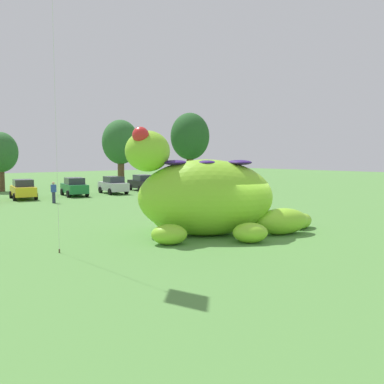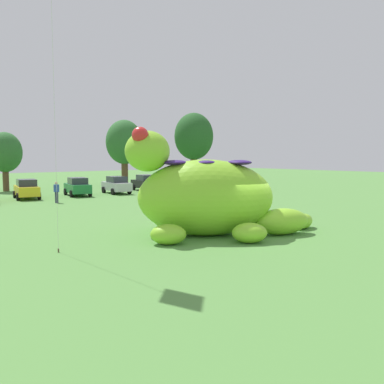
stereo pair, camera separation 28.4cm
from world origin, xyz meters
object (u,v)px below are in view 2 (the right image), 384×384
object	(u,v)px
car_silver	(116,185)
spectator_mid_field	(201,188)
car_green	(78,187)
spectator_near_inflatable	(57,192)
car_black	(146,183)
car_yellow	(27,189)
box_truck	(204,174)
giant_inflatable_creature	(206,196)

from	to	relation	value
car_silver	spectator_mid_field	size ratio (longest dim) A/B	2.51
car_green	car_silver	world-z (taller)	same
spectator_near_inflatable	car_black	bearing A→B (deg)	23.34
car_yellow	box_truck	bearing A→B (deg)	-0.92
box_truck	car_silver	bearing A→B (deg)	-178.92
spectator_near_inflatable	box_truck	bearing A→B (deg)	12.73
giant_inflatable_creature	spectator_mid_field	xyz separation A→B (m)	(11.57, 13.59, -1.01)
car_green	spectator_mid_field	world-z (taller)	car_green
car_black	spectator_mid_field	distance (m)	9.35
car_green	car_black	bearing A→B (deg)	4.74
giant_inflatable_creature	car_green	distance (m)	22.60
car_green	spectator_mid_field	size ratio (longest dim) A/B	2.55
car_yellow	car_silver	xyz separation A→B (m)	(8.61, -0.55, 0.00)
giant_inflatable_creature	spectator_mid_field	distance (m)	17.88
spectator_near_inflatable	spectator_mid_field	bearing A→B (deg)	-19.80
car_yellow	car_silver	bearing A→B (deg)	-3.64
spectator_near_inflatable	spectator_mid_field	distance (m)	12.42
car_yellow	car_green	distance (m)	4.62
car_yellow	spectator_near_inflatable	distance (m)	4.82
car_green	car_silver	distance (m)	4.01
car_yellow	box_truck	size ratio (longest dim) A/B	0.65
box_truck	car_green	bearing A→B (deg)	179.86
spectator_mid_field	box_truck	bearing A→B (deg)	47.40
box_truck	spectator_near_inflatable	world-z (taller)	box_truck
car_black	car_yellow	bearing A→B (deg)	-178.27
car_silver	spectator_near_inflatable	bearing A→B (deg)	-151.74
car_black	box_truck	distance (m)	7.78
car_black	box_truck	xyz separation A→B (m)	(7.71, -0.71, 0.74)
giant_inflatable_creature	spectator_near_inflatable	xyz separation A→B (m)	(-0.11, 17.80, -1.01)
car_yellow	spectator_mid_field	bearing A→B (deg)	-35.74
giant_inflatable_creature	car_black	xyz separation A→B (m)	(11.80, 22.94, -1.00)
car_yellow	car_green	size ratio (longest dim) A/B	1.00
car_silver	spectator_near_inflatable	world-z (taller)	car_silver
giant_inflatable_creature	car_yellow	xyz separation A→B (m)	(-0.89, 22.56, -1.00)
box_truck	spectator_near_inflatable	distance (m)	20.14
car_yellow	car_silver	size ratio (longest dim) A/B	1.01
car_black	spectator_near_inflatable	distance (m)	12.98
car_yellow	spectator_mid_field	size ratio (longest dim) A/B	2.54
car_green	spectator_near_inflatable	world-z (taller)	car_green
car_yellow	car_silver	distance (m)	8.63
box_truck	spectator_near_inflatable	bearing A→B (deg)	-167.27
box_truck	spectator_mid_field	xyz separation A→B (m)	(-7.94, -8.64, -0.75)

